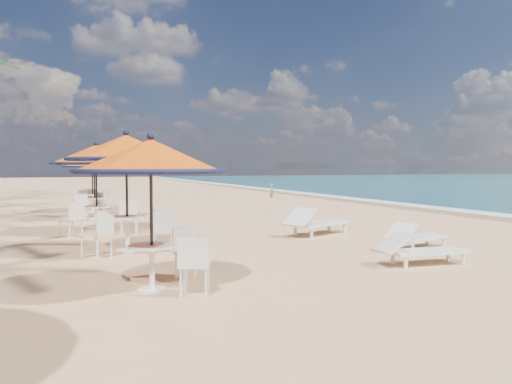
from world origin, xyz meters
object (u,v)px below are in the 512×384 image
station_0 (156,170)px  lounger_mid (415,236)px  lounger_near (420,249)px  station_4 (92,168)px  station_1 (127,159)px  station_3 (93,163)px  station_2 (96,163)px  lounger_far (316,222)px

station_0 → lounger_mid: station_0 is taller
lounger_near → station_4: bearing=115.2°
station_1 → station_3: 7.45m
station_2 → station_4: 7.22m
station_1 → lounger_near: station_1 is taller
station_1 → station_4: (-0.05, 10.71, -0.24)m
lounger_near → lounger_far: lounger_far is taller
station_3 → lounger_near: (5.19, -10.98, -1.67)m
station_3 → lounger_far: 8.66m
station_1 → station_2: size_ratio=1.04×
station_2 → station_4: (0.34, 7.21, -0.17)m
station_3 → lounger_mid: size_ratio=1.39×
station_0 → station_3: station_3 is taller
lounger_far → station_4: bearing=93.4°
station_3 → lounger_near: 12.26m
station_2 → station_0: bearing=-87.2°
station_2 → lounger_near: bearing=-52.7°
lounger_near → lounger_far: 4.35m
station_4 → station_1: bearing=-89.7°
lounger_mid → lounger_far: lounger_far is taller
lounger_mid → station_1: bearing=144.0°
station_4 → lounger_near: bearing=-70.6°
lounger_near → station_2: bearing=133.0°
lounger_near → lounger_mid: bearing=58.7°
station_2 → lounger_far: station_2 is taller
station_4 → lounger_near: 15.18m
station_3 → station_4: (0.17, 3.27, -0.17)m
station_1 → station_0: bearing=-90.7°
station_1 → lounger_near: (4.96, -3.54, -1.74)m
station_2 → lounger_far: 6.32m
station_2 → lounger_mid: bearing=-40.9°
station_4 → lounger_far: bearing=-62.5°
lounger_near → lounger_mid: (1.09, 1.45, -0.00)m
station_1 → lounger_mid: bearing=-19.0°
lounger_mid → lounger_far: size_ratio=0.82×
station_0 → lounger_near: bearing=0.9°
station_0 → lounger_near: 5.23m
station_3 → lounger_mid: station_3 is taller
station_2 → station_4: bearing=87.3°
station_1 → lounger_mid: 6.64m
station_2 → station_1: bearing=-83.7°
station_4 → lounger_mid: (6.11, -12.80, -1.50)m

